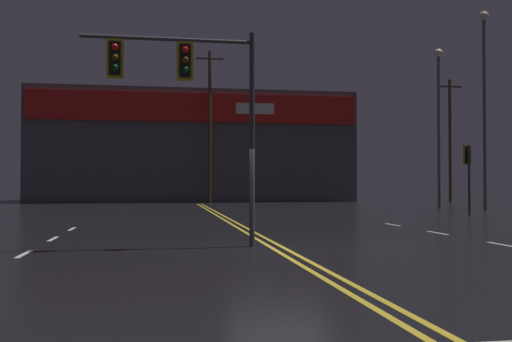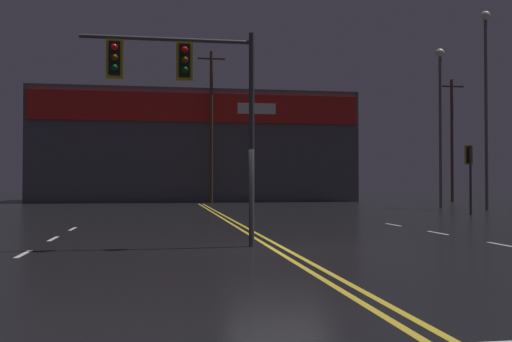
% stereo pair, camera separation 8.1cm
% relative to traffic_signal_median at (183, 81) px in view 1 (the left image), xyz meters
% --- Properties ---
extents(ground_plane, '(200.00, 200.00, 0.00)m').
position_rel_traffic_signal_median_xyz_m(ground_plane, '(2.35, -0.69, -4.20)').
color(ground_plane, black).
extents(road_markings, '(17.81, 60.00, 0.01)m').
position_rel_traffic_signal_median_xyz_m(road_markings, '(3.69, -2.59, -4.20)').
color(road_markings, gold).
rests_on(road_markings, ground).
extents(traffic_signal_median, '(4.38, 0.36, 5.51)m').
position_rel_traffic_signal_median_xyz_m(traffic_signal_median, '(0.00, 0.00, 0.00)').
color(traffic_signal_median, '#38383D').
rests_on(traffic_signal_median, ground).
extents(traffic_signal_corner_northeast, '(0.42, 0.36, 3.56)m').
position_rel_traffic_signal_median_xyz_m(traffic_signal_corner_northeast, '(15.02, 12.58, -1.58)').
color(traffic_signal_corner_northeast, '#38383D').
rests_on(traffic_signal_corner_northeast, ground).
extents(streetlight_far_right, '(0.56, 0.56, 10.32)m').
position_rel_traffic_signal_median_xyz_m(streetlight_far_right, '(17.18, 19.84, 2.31)').
color(streetlight_far_right, '#59595E').
rests_on(streetlight_far_right, ground).
extents(streetlight_far_median, '(0.56, 0.56, 11.98)m').
position_rel_traffic_signal_median_xyz_m(streetlight_far_median, '(18.64, 16.96, 3.20)').
color(streetlight_far_median, '#59595E').
rests_on(streetlight_far_median, ground).
extents(building_backdrop, '(27.38, 10.23, 9.44)m').
position_rel_traffic_signal_median_xyz_m(building_backdrop, '(2.35, 37.25, 0.53)').
color(building_backdrop, '#4C4C51').
rests_on(building_backdrop, ground).
extents(utility_pole_row, '(46.91, 0.26, 12.27)m').
position_rel_traffic_signal_median_xyz_m(utility_pole_row, '(1.92, 31.44, 1.72)').
color(utility_pole_row, '#4C3828').
rests_on(utility_pole_row, ground).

